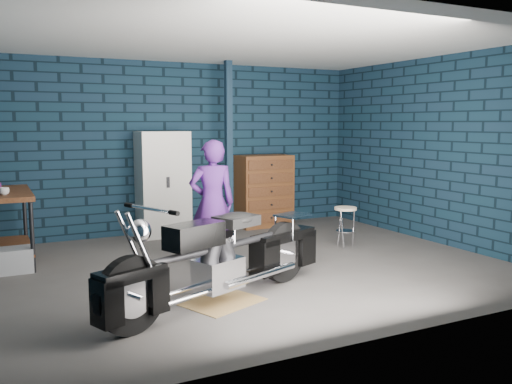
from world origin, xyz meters
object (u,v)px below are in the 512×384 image
at_px(person, 212,203).
at_px(shop_stool, 345,227).
at_px(storage_bin, 12,260).
at_px(workbench, 7,227).
at_px(locker, 163,184).
at_px(motorcycle, 223,250).
at_px(tool_chest, 265,191).

relative_size(person, shop_stool, 2.72).
bearing_deg(storage_bin, shop_stool, -8.77).
relative_size(workbench, locker, 0.86).
bearing_deg(locker, person, -89.26).
relative_size(storage_bin, shop_stool, 0.81).
xyz_separation_m(workbench, motorcycle, (1.83, -2.60, 0.07)).
height_order(workbench, storage_bin, workbench).
distance_m(storage_bin, shop_stool, 4.35).
height_order(workbench, shop_stool, workbench).
height_order(motorcycle, locker, locker).
xyz_separation_m(workbench, storage_bin, (0.02, -0.50, -0.31)).
distance_m(person, storage_bin, 2.45).
bearing_deg(person, workbench, -17.13).
bearing_deg(tool_chest, person, -131.52).
relative_size(motorcycle, tool_chest, 1.98).
relative_size(person, storage_bin, 3.35).
distance_m(locker, tool_chest, 1.78).
distance_m(workbench, tool_chest, 4.08).
height_order(workbench, motorcycle, motorcycle).
bearing_deg(tool_chest, locker, 180.00).
distance_m(workbench, shop_stool, 4.47).
bearing_deg(storage_bin, workbench, 92.29).
bearing_deg(storage_bin, locker, 29.00).
xyz_separation_m(person, tool_chest, (1.74, 1.97, -0.17)).
xyz_separation_m(workbench, tool_chest, (4.01, 0.73, 0.15)).
distance_m(motorcycle, shop_stool, 2.88).
bearing_deg(tool_chest, workbench, -169.65).
relative_size(motorcycle, locker, 1.47).
relative_size(workbench, tool_chest, 1.16).
xyz_separation_m(motorcycle, shop_stool, (2.49, 1.43, -0.24)).
bearing_deg(workbench, shop_stool, -15.08).
height_order(storage_bin, locker, locker).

